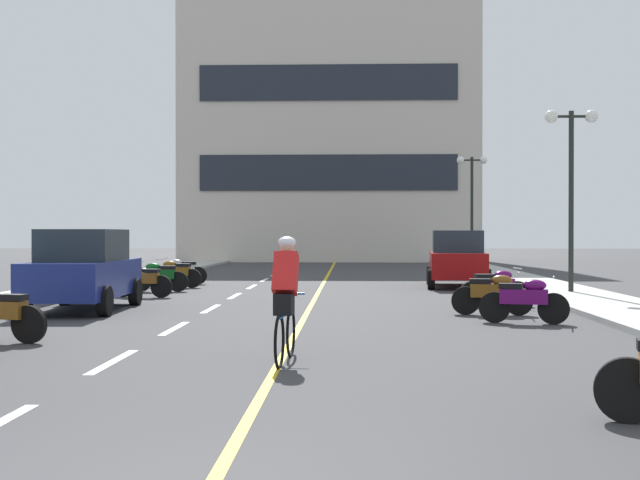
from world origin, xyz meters
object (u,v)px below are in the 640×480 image
object	(u,v)px
motorcycle_7	(159,276)
street_lamp_far	(472,186)
motorcycle_3	(525,299)
motorcycle_6	(142,280)
street_lamp_mid	(571,158)
motorcycle_4	(493,293)
motorcycle_9	(181,270)
cyclist_rider	(285,296)
parked_car_mid	(457,258)
parked_car_near	(83,270)
motorcycle_8	(175,273)
motorcycle_5	(495,287)

from	to	relation	value
motorcycle_7	street_lamp_far	bearing A→B (deg)	54.57
motorcycle_3	motorcycle_6	bearing A→B (deg)	144.68
street_lamp_mid	motorcycle_4	size ratio (longest dim) A/B	2.96
motorcycle_7	motorcycle_9	size ratio (longest dim) A/B	1.00
cyclist_rider	parked_car_mid	bearing A→B (deg)	75.12
motorcycle_3	motorcycle_7	size ratio (longest dim) A/B	0.98
street_lamp_far	parked_car_mid	distance (m)	14.00
street_lamp_far	cyclist_rider	world-z (taller)	street_lamp_far
motorcycle_7	motorcycle_6	bearing A→B (deg)	-89.15
parked_car_near	cyclist_rider	distance (m)	9.03
street_lamp_mid	street_lamp_far	distance (m)	17.30
motorcycle_6	cyclist_rider	xyz separation A→B (m)	(4.76, -11.34, 0.41)
motorcycle_3	motorcycle_6	distance (m)	10.98
motorcycle_7	motorcycle_8	distance (m)	1.87
street_lamp_far	motorcycle_4	world-z (taller)	street_lamp_far
street_lamp_mid	parked_car_near	world-z (taller)	street_lamp_mid
parked_car_near	motorcycle_3	bearing A→B (deg)	-14.74
motorcycle_3	cyclist_rider	bearing A→B (deg)	-130.11
motorcycle_4	motorcycle_9	distance (m)	13.62
parked_car_mid	motorcycle_8	xyz separation A→B (m)	(-9.01, -0.81, -0.44)
motorcycle_8	motorcycle_9	distance (m)	1.73
motorcycle_6	street_lamp_mid	bearing A→B (deg)	5.04
motorcycle_6	motorcycle_8	size ratio (longest dim) A/B	1.00
motorcycle_3	motorcycle_4	bearing A→B (deg)	101.18
motorcycle_4	motorcycle_7	bearing A→B (deg)	141.58
parked_car_mid	motorcycle_8	size ratio (longest dim) A/B	2.54
street_lamp_far	motorcycle_6	xyz separation A→B (m)	(-11.45, -18.33, -3.51)
motorcycle_4	motorcycle_7	size ratio (longest dim) A/B	1.00
motorcycle_8	parked_car_mid	bearing A→B (deg)	5.12
motorcycle_9	cyclist_rider	distance (m)	17.80
street_lamp_far	motorcycle_9	distance (m)	17.40
motorcycle_6	motorcycle_7	xyz separation A→B (m)	(-0.03, 2.20, 0.00)
motorcycle_6	motorcycle_7	size ratio (longest dim) A/B	0.99
street_lamp_mid	street_lamp_far	bearing A→B (deg)	90.96
motorcycle_8	cyclist_rider	world-z (taller)	cyclist_rider
parked_car_near	motorcycle_3	world-z (taller)	parked_car_near
motorcycle_4	cyclist_rider	xyz separation A→B (m)	(-3.87, -6.66, 0.41)
street_lamp_mid	motorcycle_5	distance (m)	5.58
parked_car_near	parked_car_mid	size ratio (longest dim) A/B	0.98
motorcycle_5	motorcycle_4	bearing A→B (deg)	-101.04
street_lamp_mid	parked_car_mid	xyz separation A→B (m)	(-2.67, 3.84, -2.89)
motorcycle_3	motorcycle_8	size ratio (longest dim) A/B	0.99
motorcycle_4	street_lamp_mid	bearing A→B (deg)	61.49
motorcycle_4	motorcycle_7	xyz separation A→B (m)	(-8.66, 6.87, 0.00)
motorcycle_9	street_lamp_mid	bearing A→B (deg)	-21.90
parked_car_mid	motorcycle_9	distance (m)	9.21
motorcycle_3	motorcycle_5	size ratio (longest dim) A/B	0.99
street_lamp_far	motorcycle_8	world-z (taller)	street_lamp_far
street_lamp_mid	motorcycle_6	xyz separation A→B (m)	(-11.73, -1.04, -3.33)
cyclist_rider	motorcycle_8	bearing A→B (deg)	106.97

